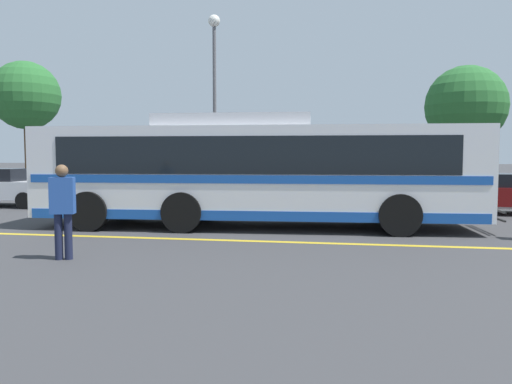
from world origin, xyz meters
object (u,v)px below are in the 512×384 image
(parked_car_2, at_px, (332,189))
(pedestrian_0, at_px, (63,206))
(transit_bus, at_px, (255,170))
(tree_0, at_px, (466,106))
(parked_car_1, at_px, (176,189))
(parked_car_0, at_px, (4,187))
(tree_1, at_px, (26,96))
(street_lamp, at_px, (214,74))

(parked_car_2, height_order, pedestrian_0, pedestrian_0)
(transit_bus, distance_m, tree_0, 13.69)
(parked_car_1, bearing_deg, parked_car_0, -81.19)
(parked_car_2, distance_m, tree_1, 16.75)
(parked_car_1, height_order, tree_1, tree_1)
(transit_bus, distance_m, street_lamp, 8.03)
(transit_bus, xyz_separation_m, parked_car_0, (-10.25, 3.87, -0.78))
(parked_car_1, xyz_separation_m, parked_car_2, (5.61, -0.25, 0.09))
(parked_car_0, xyz_separation_m, pedestrian_0, (7.53, -8.57, 0.26))
(transit_bus, xyz_separation_m, parked_car_1, (-3.70, 4.35, -0.84))
(tree_0, relative_size, tree_1, 0.90)
(parked_car_2, relative_size, pedestrian_0, 2.76)
(parked_car_0, xyz_separation_m, tree_1, (-3.04, 5.92, 4.13))
(transit_bus, height_order, tree_0, tree_0)
(transit_bus, height_order, parked_car_0, transit_bus)
(transit_bus, xyz_separation_m, tree_1, (-13.29, 9.79, 3.35))
(pedestrian_0, relative_size, tree_1, 0.26)
(tree_1, bearing_deg, parked_car_1, -29.55)
(parked_car_1, distance_m, tree_0, 13.65)
(transit_bus, distance_m, parked_car_2, 4.58)
(parked_car_1, xyz_separation_m, tree_0, (11.41, 6.66, 3.45))
(street_lamp, height_order, tree_1, street_lamp)
(parked_car_2, distance_m, tree_0, 9.63)
(transit_bus, distance_m, parked_car_1, 5.77)
(street_lamp, xyz_separation_m, tree_1, (-10.49, 3.19, -0.26))
(parked_car_0, bearing_deg, transit_bus, 67.80)
(transit_bus, relative_size, pedestrian_0, 6.81)
(parked_car_0, relative_size, pedestrian_0, 2.59)
(parked_car_0, height_order, parked_car_2, parked_car_2)
(parked_car_1, height_order, street_lamp, street_lamp)
(parked_car_0, bearing_deg, pedestrian_0, 39.81)
(parked_car_1, relative_size, pedestrian_0, 2.43)
(parked_car_0, xyz_separation_m, tree_0, (17.96, 7.14, 3.40))
(parked_car_0, relative_size, parked_car_1, 1.07)
(parked_car_1, bearing_deg, tree_1, -114.89)
(transit_bus, bearing_deg, parked_car_0, -114.25)
(pedestrian_0, bearing_deg, tree_1, 109.84)
(transit_bus, relative_size, street_lamp, 1.58)
(street_lamp, bearing_deg, tree_0, 22.73)
(parked_car_0, distance_m, parked_car_2, 12.16)
(parked_car_0, bearing_deg, tree_1, -154.28)
(parked_car_0, xyz_separation_m, parked_car_2, (12.16, 0.22, 0.03))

